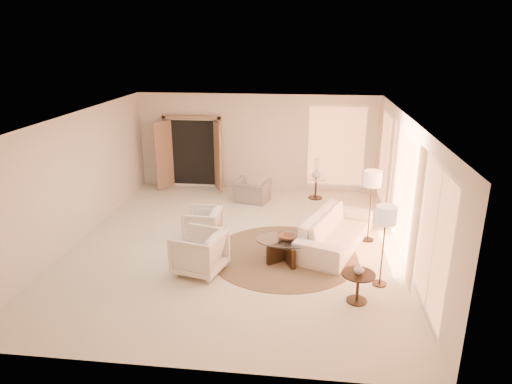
# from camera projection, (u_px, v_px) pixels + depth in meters

# --- Properties ---
(room) EXTENTS (7.04, 8.04, 2.83)m
(room) POSITION_uv_depth(u_px,v_px,m) (235.00, 184.00, 9.56)
(room) COLOR #EAE2C5
(room) RESTS_ON ground
(windows_right) EXTENTS (0.10, 6.40, 2.40)m
(windows_right) POSITION_uv_depth(u_px,v_px,m) (403.00, 191.00, 9.29)
(windows_right) COLOR #FD9A65
(windows_right) RESTS_ON room
(window_back_corner) EXTENTS (1.70, 0.10, 2.40)m
(window_back_corner) POSITION_uv_depth(u_px,v_px,m) (336.00, 147.00, 13.04)
(window_back_corner) COLOR #FD9A65
(window_back_corner) RESTS_ON room
(curtains_right) EXTENTS (0.06, 5.20, 2.60)m
(curtains_right) POSITION_uv_depth(u_px,v_px,m) (393.00, 180.00, 10.16)
(curtains_right) COLOR #CDB388
(curtains_right) RESTS_ON room
(french_doors) EXTENTS (1.95, 0.66, 2.16)m
(french_doors) POSITION_uv_depth(u_px,v_px,m) (192.00, 153.00, 13.47)
(french_doors) COLOR #A27B5C
(french_doors) RESTS_ON room
(area_rug) EXTENTS (3.69, 3.69, 0.01)m
(area_rug) POSITION_uv_depth(u_px,v_px,m) (283.00, 255.00, 9.51)
(area_rug) COLOR #3D2D1D
(area_rug) RESTS_ON room
(sofa) EXTENTS (1.82, 2.71, 0.74)m
(sofa) POSITION_uv_depth(u_px,v_px,m) (336.00, 231.00, 9.79)
(sofa) COLOR white
(sofa) RESTS_ON room
(armchair_left) EXTENTS (0.75, 0.79, 0.79)m
(armchair_left) POSITION_uv_depth(u_px,v_px,m) (203.00, 222.00, 10.18)
(armchair_left) COLOR white
(armchair_left) RESTS_ON room
(armchair_right) EXTENTS (1.01, 1.05, 0.90)m
(armchair_right) POSITION_uv_depth(u_px,v_px,m) (199.00, 250.00, 8.72)
(armchair_right) COLOR white
(armchair_right) RESTS_ON room
(accent_chair) EXTENTS (1.04, 0.80, 0.81)m
(accent_chair) POSITION_uv_depth(u_px,v_px,m) (252.00, 188.00, 12.52)
(accent_chair) COLOR gray
(accent_chair) RESTS_ON room
(coffee_table) EXTENTS (1.52, 1.52, 0.46)m
(coffee_table) POSITION_uv_depth(u_px,v_px,m) (286.00, 247.00, 9.24)
(coffee_table) COLOR black
(coffee_table) RESTS_ON room
(end_table) EXTENTS (0.57, 0.57, 0.54)m
(end_table) POSITION_uv_depth(u_px,v_px,m) (358.00, 282.00, 7.74)
(end_table) COLOR black
(end_table) RESTS_ON room
(side_table) EXTENTS (0.52, 0.52, 0.60)m
(side_table) POSITION_uv_depth(u_px,v_px,m) (316.00, 186.00, 12.78)
(side_table) COLOR #2D2319
(side_table) RESTS_ON room
(floor_lamp_near) EXTENTS (0.39, 0.39, 1.62)m
(floor_lamp_near) POSITION_uv_depth(u_px,v_px,m) (372.00, 182.00, 9.78)
(floor_lamp_near) COLOR #2D2319
(floor_lamp_near) RESTS_ON room
(floor_lamp_far) EXTENTS (0.37, 0.37, 1.54)m
(floor_lamp_far) POSITION_uv_depth(u_px,v_px,m) (386.00, 219.00, 7.97)
(floor_lamp_far) COLOR #2D2319
(floor_lamp_far) RESTS_ON room
(bowl) EXTENTS (0.44, 0.44, 0.08)m
(bowl) POSITION_uv_depth(u_px,v_px,m) (287.00, 237.00, 9.17)
(bowl) COLOR brown
(bowl) RESTS_ON coffee_table
(end_vase) EXTENTS (0.20, 0.20, 0.18)m
(end_vase) POSITION_uv_depth(u_px,v_px,m) (359.00, 269.00, 7.66)
(end_vase) COLOR silver
(end_vase) RESTS_ON end_table
(side_vase) EXTENTS (0.27, 0.27, 0.26)m
(side_vase) POSITION_uv_depth(u_px,v_px,m) (316.00, 174.00, 12.67)
(side_vase) COLOR silver
(side_vase) RESTS_ON side_table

